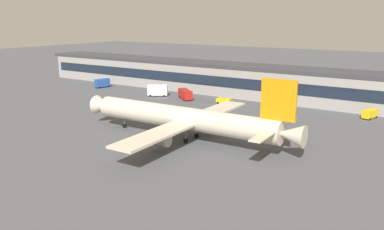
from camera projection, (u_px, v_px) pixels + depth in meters
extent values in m
plane|color=#4C4F54|center=(145.00, 138.00, 93.77)|extent=(600.00, 600.00, 0.00)
cube|color=#9E9993|center=(253.00, 83.00, 141.84)|extent=(198.51, 14.55, 10.31)
cube|color=#38383D|center=(254.00, 67.00, 140.46)|extent=(202.48, 14.84, 1.20)
cube|color=#192333|center=(244.00, 84.00, 135.78)|extent=(194.54, 0.16, 3.71)
cylinder|color=beige|center=(183.00, 118.00, 91.56)|extent=(48.17, 6.39, 5.25)
cone|color=beige|center=(103.00, 105.00, 104.77)|extent=(4.84, 5.09, 4.98)
cone|color=beige|center=(290.00, 135.00, 78.21)|extent=(5.88, 4.86, 4.72)
cube|color=orange|center=(279.00, 100.00, 78.04)|extent=(7.35, 0.67, 8.39)
cube|color=beige|center=(264.00, 136.00, 75.00)|extent=(2.62, 9.50, 0.30)
cube|color=beige|center=(284.00, 122.00, 84.49)|extent=(2.62, 9.50, 0.30)
cube|color=beige|center=(154.00, 135.00, 79.60)|extent=(6.51, 21.76, 0.50)
cube|color=beige|center=(217.00, 110.00, 101.70)|extent=(6.51, 21.76, 0.50)
cylinder|color=#99999E|center=(160.00, 139.00, 83.23)|extent=(4.39, 2.99, 2.89)
cylinder|color=#99999E|center=(208.00, 119.00, 99.99)|extent=(4.39, 2.99, 2.89)
cylinder|color=black|center=(124.00, 126.00, 102.08)|extent=(1.11, 0.53, 1.10)
cylinder|color=slate|center=(124.00, 120.00, 101.71)|extent=(0.24, 0.24, 2.51)
cylinder|color=black|center=(186.00, 141.00, 89.47)|extent=(1.11, 0.53, 1.10)
cylinder|color=slate|center=(186.00, 134.00, 89.11)|extent=(0.24, 0.24, 2.51)
cylinder|color=black|center=(197.00, 136.00, 93.36)|extent=(1.11, 0.53, 1.10)
cylinder|color=slate|center=(197.00, 130.00, 92.99)|extent=(0.24, 0.24, 2.51)
cube|color=yellow|center=(224.00, 100.00, 131.08)|extent=(5.00, 2.99, 1.40)
cube|color=black|center=(220.00, 99.00, 131.63)|extent=(1.87, 2.52, 0.35)
cylinder|color=black|center=(218.00, 103.00, 131.03)|extent=(0.72, 0.36, 0.70)
cylinder|color=black|center=(221.00, 101.00, 133.03)|extent=(0.72, 0.36, 0.70)
cylinder|color=black|center=(227.00, 104.00, 129.47)|extent=(0.72, 0.36, 0.70)
cylinder|color=black|center=(230.00, 102.00, 131.46)|extent=(0.72, 0.36, 0.70)
cube|color=yellow|center=(370.00, 114.00, 111.31)|extent=(3.62, 5.62, 2.20)
cube|color=black|center=(368.00, 113.00, 110.32)|extent=(2.47, 2.33, 0.55)
cylinder|color=black|center=(370.00, 119.00, 109.71)|extent=(0.49, 0.76, 0.70)
cylinder|color=black|center=(363.00, 118.00, 111.19)|extent=(0.49, 0.76, 0.70)
cylinder|color=black|center=(376.00, 117.00, 111.96)|extent=(0.49, 0.76, 0.70)
cylinder|color=black|center=(369.00, 116.00, 113.44)|extent=(0.49, 0.76, 0.70)
cube|color=white|center=(158.00, 90.00, 143.53)|extent=(7.50, 5.98, 3.80)
cube|color=black|center=(152.00, 88.00, 143.41)|extent=(3.40, 3.36, 0.95)
cylinder|color=black|center=(150.00, 96.00, 142.93)|extent=(0.75, 0.62, 0.70)
cylinder|color=black|center=(151.00, 94.00, 145.20)|extent=(0.75, 0.62, 0.70)
cylinder|color=black|center=(164.00, 96.00, 142.76)|extent=(0.75, 0.62, 0.70)
cylinder|color=black|center=(165.00, 95.00, 145.03)|extent=(0.75, 0.62, 0.70)
cube|color=red|center=(185.00, 94.00, 138.20)|extent=(8.34, 7.39, 3.00)
cube|color=black|center=(183.00, 91.00, 140.19)|extent=(3.90, 3.84, 0.75)
cylinder|color=black|center=(179.00, 97.00, 140.88)|extent=(0.74, 0.67, 0.70)
cylinder|color=black|center=(186.00, 96.00, 141.66)|extent=(0.74, 0.67, 0.70)
cylinder|color=black|center=(184.00, 100.00, 135.47)|extent=(0.74, 0.67, 0.70)
cylinder|color=black|center=(191.00, 99.00, 136.24)|extent=(0.74, 0.67, 0.70)
cube|color=#2651A5|center=(102.00, 83.00, 161.54)|extent=(3.84, 6.41, 3.20)
cube|color=black|center=(106.00, 81.00, 162.46)|extent=(2.67, 2.59, 0.80)
cylinder|color=black|center=(106.00, 86.00, 164.07)|extent=(0.47, 0.75, 0.70)
cylinder|color=black|center=(108.00, 86.00, 162.51)|extent=(0.47, 0.75, 0.70)
cylinder|color=black|center=(97.00, 87.00, 161.35)|extent=(0.47, 0.75, 0.70)
cylinder|color=black|center=(99.00, 88.00, 159.78)|extent=(0.47, 0.75, 0.70)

